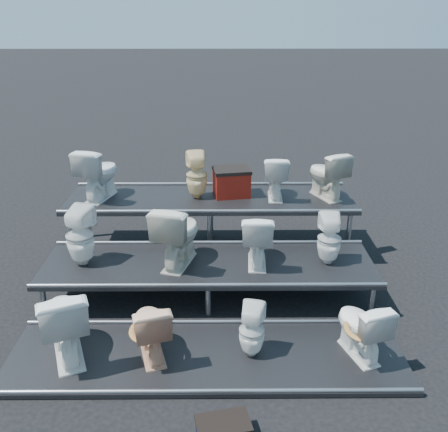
{
  "coord_description": "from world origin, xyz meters",
  "views": [
    {
      "loc": [
        0.15,
        -5.62,
        3.49
      ],
      "look_at": [
        0.2,
        0.1,
        1.07
      ],
      "focal_mm": 40.0,
      "sensor_mm": 36.0,
      "label": 1
    }
  ],
  "objects_px": {
    "toilet_2": "(252,330)",
    "toilet_8": "(99,173)",
    "toilet_6": "(257,238)",
    "toilet_3": "(361,327)",
    "toilet_10": "(275,177)",
    "toilet_11": "(327,174)",
    "toilet_5": "(178,234)",
    "toilet_7": "(329,239)",
    "toilet_1": "(150,327)",
    "toilet_0": "(63,321)",
    "step_stool": "(223,432)",
    "toilet_4": "(80,236)",
    "toilet_9": "(197,175)",
    "red_crate": "(231,183)"
  },
  "relations": [
    {
      "from": "toilet_2",
      "to": "toilet_8",
      "type": "bearing_deg",
      "value": -37.65
    },
    {
      "from": "toilet_6",
      "to": "toilet_8",
      "type": "height_order",
      "value": "toilet_8"
    },
    {
      "from": "toilet_2",
      "to": "toilet_3",
      "type": "xyz_separation_m",
      "value": [
        1.13,
        0.0,
        0.04
      ]
    },
    {
      "from": "toilet_10",
      "to": "toilet_11",
      "type": "xyz_separation_m",
      "value": [
        0.75,
        0.0,
        0.03
      ]
    },
    {
      "from": "toilet_5",
      "to": "toilet_7",
      "type": "distance_m",
      "value": 1.9
    },
    {
      "from": "toilet_1",
      "to": "toilet_7",
      "type": "distance_m",
      "value": 2.5
    },
    {
      "from": "toilet_0",
      "to": "toilet_6",
      "type": "height_order",
      "value": "toilet_6"
    },
    {
      "from": "toilet_10",
      "to": "toilet_11",
      "type": "distance_m",
      "value": 0.75
    },
    {
      "from": "toilet_6",
      "to": "step_stool",
      "type": "distance_m",
      "value": 2.52
    },
    {
      "from": "toilet_6",
      "to": "step_stool",
      "type": "height_order",
      "value": "toilet_6"
    },
    {
      "from": "toilet_2",
      "to": "toilet_0",
      "type": "bearing_deg",
      "value": 13.49
    },
    {
      "from": "toilet_4",
      "to": "toilet_7",
      "type": "distance_m",
      "value": 3.11
    },
    {
      "from": "toilet_8",
      "to": "toilet_7",
      "type": "bearing_deg",
      "value": 174.22
    },
    {
      "from": "toilet_6",
      "to": "toilet_9",
      "type": "bearing_deg",
      "value": -55.34
    },
    {
      "from": "toilet_6",
      "to": "toilet_7",
      "type": "distance_m",
      "value": 0.91
    },
    {
      "from": "toilet_1",
      "to": "toilet_4",
      "type": "height_order",
      "value": "toilet_4"
    },
    {
      "from": "toilet_10",
      "to": "red_crate",
      "type": "relative_size",
      "value": 1.26
    },
    {
      "from": "toilet_7",
      "to": "toilet_10",
      "type": "height_order",
      "value": "toilet_10"
    },
    {
      "from": "toilet_4",
      "to": "toilet_3",
      "type": "bearing_deg",
      "value": 174.89
    },
    {
      "from": "toilet_4",
      "to": "toilet_9",
      "type": "relative_size",
      "value": 1.11
    },
    {
      "from": "toilet_5",
      "to": "toilet_7",
      "type": "height_order",
      "value": "toilet_5"
    },
    {
      "from": "toilet_0",
      "to": "toilet_6",
      "type": "distance_m",
      "value": 2.47
    },
    {
      "from": "toilet_6",
      "to": "toilet_9",
      "type": "distance_m",
      "value": 1.58
    },
    {
      "from": "toilet_2",
      "to": "toilet_3",
      "type": "distance_m",
      "value": 1.13
    },
    {
      "from": "toilet_4",
      "to": "toilet_10",
      "type": "bearing_deg",
      "value": -136.06
    },
    {
      "from": "toilet_2",
      "to": "toilet_6",
      "type": "bearing_deg",
      "value": -82.29
    },
    {
      "from": "toilet_9",
      "to": "toilet_11",
      "type": "xyz_separation_m",
      "value": [
        1.9,
        0.0,
        0.01
      ]
    },
    {
      "from": "toilet_1",
      "to": "toilet_7",
      "type": "relative_size",
      "value": 1.04
    },
    {
      "from": "toilet_11",
      "to": "toilet_6",
      "type": "bearing_deg",
      "value": 26.64
    },
    {
      "from": "toilet_1",
      "to": "toilet_0",
      "type": "bearing_deg",
      "value": -15.97
    },
    {
      "from": "toilet_7",
      "to": "toilet_8",
      "type": "height_order",
      "value": "toilet_8"
    },
    {
      "from": "toilet_5",
      "to": "toilet_10",
      "type": "relative_size",
      "value": 1.28
    },
    {
      "from": "toilet_5",
      "to": "toilet_6",
      "type": "xyz_separation_m",
      "value": [
        0.99,
        0.0,
        -0.06
      ]
    },
    {
      "from": "toilet_9",
      "to": "step_stool",
      "type": "xyz_separation_m",
      "value": [
        0.37,
        -3.67,
        -1.12
      ]
    },
    {
      "from": "toilet_4",
      "to": "toilet_11",
      "type": "xyz_separation_m",
      "value": [
        3.3,
        1.3,
        0.37
      ]
    },
    {
      "from": "toilet_1",
      "to": "toilet_2",
      "type": "relative_size",
      "value": 1.15
    },
    {
      "from": "toilet_6",
      "to": "toilet_7",
      "type": "height_order",
      "value": "toilet_6"
    },
    {
      "from": "toilet_9",
      "to": "toilet_5",
      "type": "bearing_deg",
      "value": 72.96
    },
    {
      "from": "toilet_3",
      "to": "toilet_5",
      "type": "relative_size",
      "value": 0.83
    },
    {
      "from": "toilet_10",
      "to": "step_stool",
      "type": "relative_size",
      "value": 1.44
    },
    {
      "from": "toilet_7",
      "to": "toilet_6",
      "type": "bearing_deg",
      "value": 2.52
    },
    {
      "from": "toilet_9",
      "to": "toilet_11",
      "type": "distance_m",
      "value": 1.9
    },
    {
      "from": "toilet_9",
      "to": "toilet_10",
      "type": "distance_m",
      "value": 1.15
    },
    {
      "from": "toilet_0",
      "to": "toilet_2",
      "type": "xyz_separation_m",
      "value": [
        1.95,
        0.0,
        -0.13
      ]
    },
    {
      "from": "toilet_3",
      "to": "toilet_7",
      "type": "xyz_separation_m",
      "value": [
        -0.1,
        1.3,
        0.39
      ]
    },
    {
      "from": "step_stool",
      "to": "toilet_7",
      "type": "bearing_deg",
      "value": 48.46
    },
    {
      "from": "toilet_6",
      "to": "toilet_7",
      "type": "bearing_deg",
      "value": -176.97
    },
    {
      "from": "toilet_9",
      "to": "toilet_11",
      "type": "bearing_deg",
      "value": 171.17
    },
    {
      "from": "toilet_1",
      "to": "toilet_10",
      "type": "height_order",
      "value": "toilet_10"
    },
    {
      "from": "toilet_5",
      "to": "toilet_11",
      "type": "relative_size",
      "value": 1.16
    }
  ]
}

